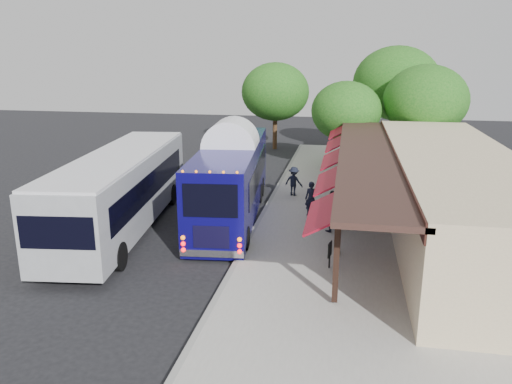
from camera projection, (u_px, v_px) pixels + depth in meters
The scene contains 15 objects.
ground at pixel (243, 251), 20.04m from camera, with size 90.00×90.00×0.00m, color black.
sidewalk at pixel (367, 225), 22.94m from camera, with size 10.00×40.00×0.15m, color #9E9B93.
curb at pixel (261, 218), 23.80m from camera, with size 0.20×40.00×0.16m, color gray.
station_shelter at pixel (448, 191), 21.87m from camera, with size 8.15×20.00×3.60m.
coach_bus at pixel (232, 176), 23.91m from camera, with size 3.60×11.93×3.76m.
city_bus at pixel (122, 188), 22.19m from camera, with size 4.26×13.07×3.45m.
ped_a at pixel (311, 199), 23.79m from camera, with size 0.60×0.40×1.66m, color black.
ped_b at pixel (331, 213), 21.64m from camera, with size 0.83×0.64×1.70m, color black.
ped_c at pixel (332, 207), 22.69m from camera, with size 0.91×0.38×1.55m, color black.
ped_d at pixel (294, 181), 27.19m from camera, with size 1.03×0.59×1.60m, color black.
sign_board at pixel (330, 251), 17.94m from camera, with size 0.14×0.44×0.99m.
tree_left at pixel (346, 111), 33.18m from camera, with size 4.66×4.66×5.96m.
tree_mid at pixel (396, 83), 37.47m from camera, with size 6.47×6.47×8.28m.
tree_right at pixel (425, 101), 32.75m from camera, with size 5.50×5.50×7.04m.
tree_far at pixel (275, 92), 40.38m from camera, with size 5.49×5.49×7.03m.
Camera 1 is at (3.93, -18.26, 7.66)m, focal length 35.00 mm.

